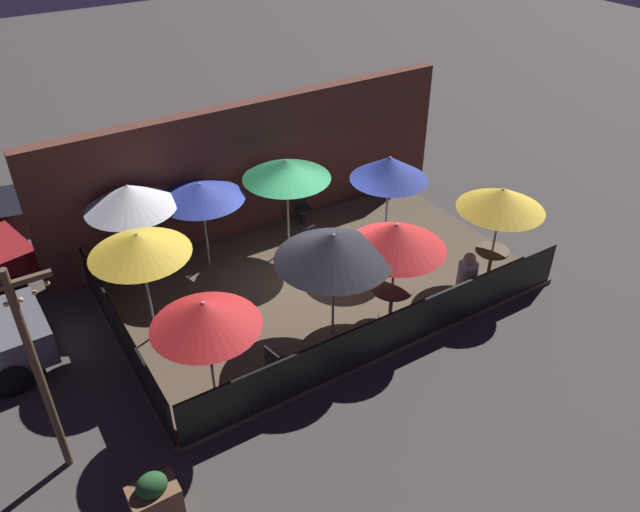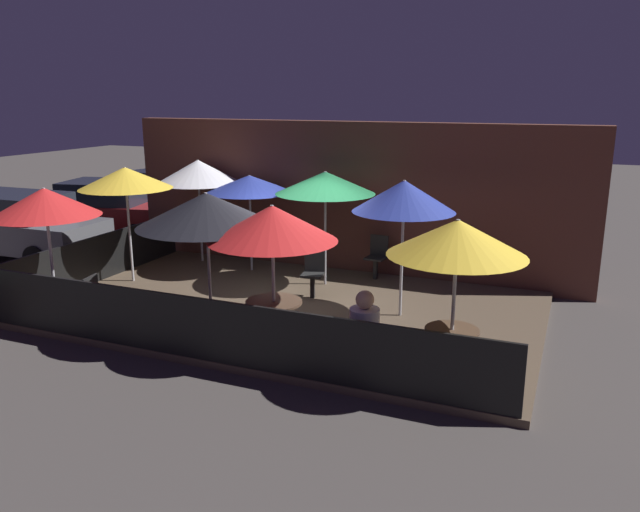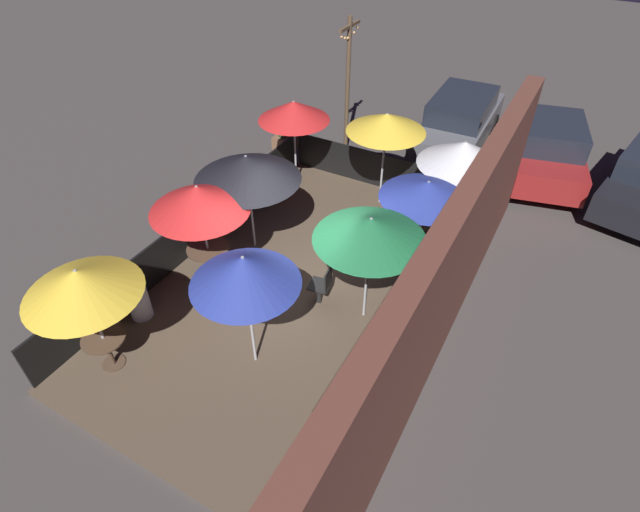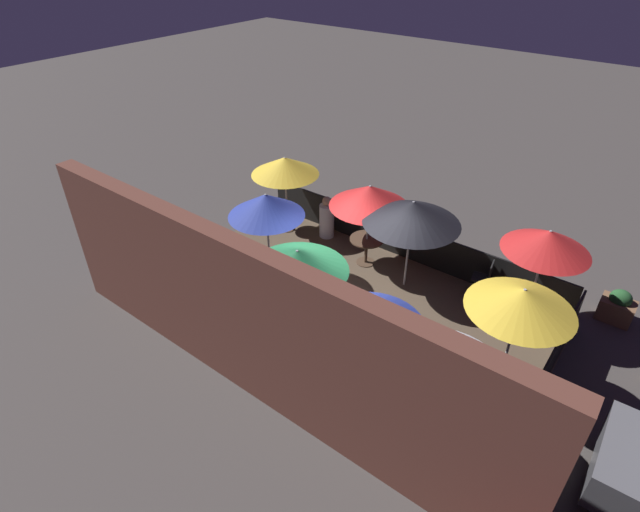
{
  "view_description": "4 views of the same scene",
  "coord_description": "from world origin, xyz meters",
  "px_view_note": "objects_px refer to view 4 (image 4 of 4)",
  "views": [
    {
      "loc": [
        -5.95,
        -9.5,
        8.38
      ],
      "look_at": [
        -0.13,
        -0.22,
        0.95
      ],
      "focal_mm": 35.0,
      "sensor_mm": 36.0,
      "label": 1
    },
    {
      "loc": [
        4.71,
        -9.87,
        3.9
      ],
      "look_at": [
        0.63,
        -0.07,
        1.15
      ],
      "focal_mm": 35.0,
      "sensor_mm": 36.0,
      "label": 2
    },
    {
      "loc": [
        6.4,
        4.04,
        7.29
      ],
      "look_at": [
        -0.17,
        0.4,
        0.98
      ],
      "focal_mm": 28.0,
      "sensor_mm": 36.0,
      "label": 3
    },
    {
      "loc": [
        -5.0,
        7.43,
        7.58
      ],
      "look_at": [
        0.79,
        -0.11,
        1.15
      ],
      "focal_mm": 28.0,
      "sensor_mm": 36.0,
      "label": 4
    }
  ],
  "objects_px": {
    "patio_umbrella_6": "(522,300)",
    "patio_umbrella_4": "(266,205)",
    "patio_chair_1": "(484,277)",
    "planter_box": "(617,307)",
    "patio_umbrella_8": "(412,212)",
    "patio_umbrella_0": "(285,166)",
    "patio_chair_2": "(320,301)",
    "dining_table_0": "(287,212)",
    "patio_chair_0": "(242,328)",
    "dining_table_1": "(367,244)",
    "patio_umbrella_7": "(372,318)",
    "patio_umbrella_2": "(548,241)",
    "patron_0": "(327,219)",
    "patio_umbrella_5": "(297,260)",
    "patio_umbrella_1": "(370,196)",
    "patio_umbrella_3": "(446,358)"
  },
  "relations": [
    {
      "from": "patio_umbrella_6",
      "to": "patio_umbrella_4",
      "type": "bearing_deg",
      "value": 1.06
    },
    {
      "from": "patio_chair_1",
      "to": "planter_box",
      "type": "relative_size",
      "value": 1.16
    },
    {
      "from": "patio_umbrella_6",
      "to": "patio_umbrella_8",
      "type": "distance_m",
      "value": 3.52
    },
    {
      "from": "patio_umbrella_0",
      "to": "patio_chair_2",
      "type": "bearing_deg",
      "value": 141.15
    },
    {
      "from": "dining_table_0",
      "to": "patio_chair_0",
      "type": "distance_m",
      "value": 4.82
    },
    {
      "from": "patio_umbrella_0",
      "to": "dining_table_1",
      "type": "height_order",
      "value": "patio_umbrella_0"
    },
    {
      "from": "patio_chair_1",
      "to": "planter_box",
      "type": "bearing_deg",
      "value": -167.69
    },
    {
      "from": "dining_table_1",
      "to": "patio_umbrella_7",
      "type": "bearing_deg",
      "value": 123.24
    },
    {
      "from": "patio_chair_0",
      "to": "patio_chair_2",
      "type": "bearing_deg",
      "value": -19.27
    },
    {
      "from": "patio_umbrella_2",
      "to": "patron_0",
      "type": "relative_size",
      "value": 1.87
    },
    {
      "from": "patio_umbrella_2",
      "to": "dining_table_1",
      "type": "xyz_separation_m",
      "value": [
        4.06,
        0.35,
        -1.47
      ]
    },
    {
      "from": "patio_umbrella_0",
      "to": "planter_box",
      "type": "bearing_deg",
      "value": -168.98
    },
    {
      "from": "dining_table_1",
      "to": "patio_chair_2",
      "type": "relative_size",
      "value": 0.94
    },
    {
      "from": "patio_umbrella_5",
      "to": "patio_chair_2",
      "type": "relative_size",
      "value": 2.51
    },
    {
      "from": "patio_umbrella_8",
      "to": "patio_chair_0",
      "type": "height_order",
      "value": "patio_umbrella_8"
    },
    {
      "from": "dining_table_0",
      "to": "dining_table_1",
      "type": "distance_m",
      "value": 2.73
    },
    {
      "from": "patio_umbrella_0",
      "to": "patio_chair_1",
      "type": "xyz_separation_m",
      "value": [
        -5.66,
        -0.49,
        -1.46
      ]
    },
    {
      "from": "patio_umbrella_5",
      "to": "patio_chair_1",
      "type": "height_order",
      "value": "patio_umbrella_5"
    },
    {
      "from": "dining_table_1",
      "to": "patio_chair_0",
      "type": "relative_size",
      "value": 0.95
    },
    {
      "from": "patio_umbrella_1",
      "to": "dining_table_0",
      "type": "distance_m",
      "value": 3.06
    },
    {
      "from": "patio_chair_0",
      "to": "patron_0",
      "type": "relative_size",
      "value": 0.75
    },
    {
      "from": "patio_umbrella_3",
      "to": "dining_table_0",
      "type": "distance_m",
      "value": 7.86
    },
    {
      "from": "patio_umbrella_1",
      "to": "patio_chair_2",
      "type": "xyz_separation_m",
      "value": [
        -0.4,
        2.47,
        -1.44
      ]
    },
    {
      "from": "patio_umbrella_0",
      "to": "patio_umbrella_8",
      "type": "height_order",
      "value": "patio_umbrella_8"
    },
    {
      "from": "patio_umbrella_2",
      "to": "patio_umbrella_3",
      "type": "bearing_deg",
      "value": 87.54
    },
    {
      "from": "patio_umbrella_4",
      "to": "patio_chair_1",
      "type": "bearing_deg",
      "value": -148.72
    },
    {
      "from": "patio_umbrella_1",
      "to": "dining_table_1",
      "type": "height_order",
      "value": "patio_umbrella_1"
    },
    {
      "from": "patio_umbrella_2",
      "to": "patio_umbrella_8",
      "type": "distance_m",
      "value": 2.84
    },
    {
      "from": "patio_umbrella_1",
      "to": "patio_umbrella_7",
      "type": "xyz_separation_m",
      "value": [
        -2.42,
        3.69,
        -0.02
      ]
    },
    {
      "from": "patio_umbrella_7",
      "to": "patio_umbrella_1",
      "type": "bearing_deg",
      "value": -56.76
    },
    {
      "from": "patio_chair_1",
      "to": "patio_umbrella_4",
      "type": "bearing_deg",
      "value": 20.78
    },
    {
      "from": "patio_umbrella_3",
      "to": "patio_chair_1",
      "type": "height_order",
      "value": "patio_umbrella_3"
    },
    {
      "from": "patio_chair_1",
      "to": "patio_umbrella_3",
      "type": "bearing_deg",
      "value": 91.38
    },
    {
      "from": "patio_umbrella_2",
      "to": "patio_umbrella_4",
      "type": "relative_size",
      "value": 0.96
    },
    {
      "from": "patio_umbrella_2",
      "to": "patio_umbrella_4",
      "type": "height_order",
      "value": "patio_umbrella_4"
    },
    {
      "from": "patio_umbrella_0",
      "to": "patio_umbrella_3",
      "type": "relative_size",
      "value": 0.94
    },
    {
      "from": "patio_umbrella_0",
      "to": "patio_chair_2",
      "type": "relative_size",
      "value": 2.4
    },
    {
      "from": "dining_table_0",
      "to": "planter_box",
      "type": "distance_m",
      "value": 8.52
    },
    {
      "from": "patio_umbrella_2",
      "to": "dining_table_0",
      "type": "height_order",
      "value": "patio_umbrella_2"
    },
    {
      "from": "patio_umbrella_2",
      "to": "patio_umbrella_0",
      "type": "bearing_deg",
      "value": 2.48
    },
    {
      "from": "patio_umbrella_1",
      "to": "patio_umbrella_4",
      "type": "relative_size",
      "value": 0.92
    },
    {
      "from": "patio_umbrella_2",
      "to": "patio_chair_0",
      "type": "height_order",
      "value": "patio_umbrella_2"
    },
    {
      "from": "patio_umbrella_0",
      "to": "planter_box",
      "type": "relative_size",
      "value": 2.74
    },
    {
      "from": "patio_umbrella_0",
      "to": "patio_umbrella_6",
      "type": "height_order",
      "value": "patio_umbrella_6"
    },
    {
      "from": "dining_table_1",
      "to": "patio_umbrella_6",
      "type": "bearing_deg",
      "value": 155.18
    },
    {
      "from": "dining_table_0",
      "to": "patio_chair_1",
      "type": "xyz_separation_m",
      "value": [
        -5.66,
        -0.49,
        -0.04
      ]
    },
    {
      "from": "patio_umbrella_0",
      "to": "patio_umbrella_5",
      "type": "distance_m",
      "value": 4.68
    },
    {
      "from": "patio_umbrella_3",
      "to": "patio_chair_0",
      "type": "distance_m",
      "value": 4.51
    },
    {
      "from": "patio_umbrella_3",
      "to": "dining_table_1",
      "type": "xyz_separation_m",
      "value": [
        3.87,
        -3.94,
        -1.51
      ]
    },
    {
      "from": "patio_umbrella_4",
      "to": "patio_umbrella_1",
      "type": "bearing_deg",
      "value": -124.11
    }
  ]
}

